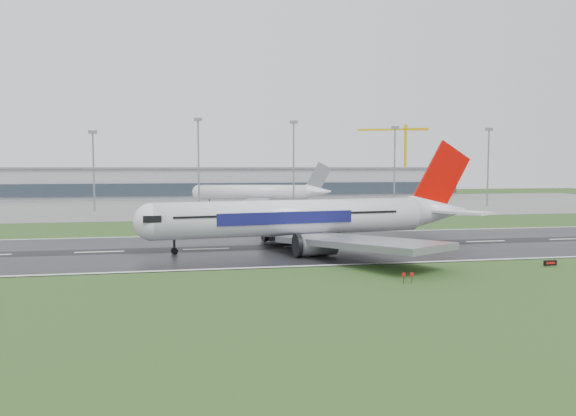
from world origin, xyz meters
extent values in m
plane|color=#26481A|center=(0.00, 0.00, 0.00)|extent=(520.00, 520.00, 0.00)
cube|color=black|center=(0.00, 0.00, 0.05)|extent=(400.00, 45.00, 0.10)
cube|color=slate|center=(0.00, 125.00, 0.04)|extent=(400.00, 130.00, 0.08)
cube|color=#91949B|center=(0.00, 185.00, 7.50)|extent=(240.00, 36.00, 15.00)
cylinder|color=gray|center=(-55.84, 100.00, 13.96)|extent=(0.64, 0.64, 27.92)
cylinder|color=gray|center=(-18.51, 100.00, 16.48)|extent=(0.64, 0.64, 32.97)
cylinder|color=gray|center=(17.56, 100.00, 16.27)|extent=(0.64, 0.64, 32.54)
cylinder|color=gray|center=(58.54, 100.00, 15.49)|extent=(0.64, 0.64, 30.99)
cylinder|color=gray|center=(99.24, 100.00, 15.40)|extent=(0.64, 0.64, 30.81)
camera|label=1|loc=(-24.18, -108.62, 16.28)|focal=34.49mm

